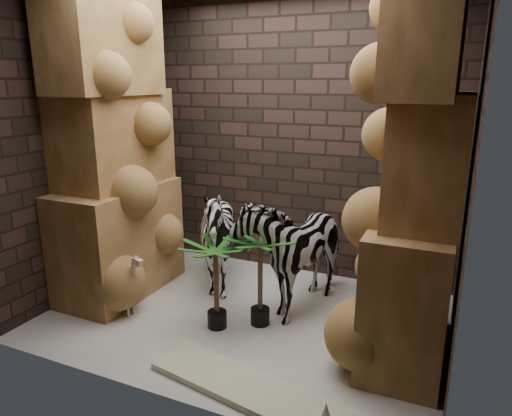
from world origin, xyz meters
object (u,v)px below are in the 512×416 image
at_px(zebra_left, 217,243).
at_px(surfboard, 253,391).
at_px(palm_back, 216,285).
at_px(palm_front, 260,280).
at_px(zebra_right, 294,238).
at_px(giraffe_toy, 123,281).

bearing_deg(zebra_left, surfboard, -37.42).
relative_size(palm_back, surfboard, 0.50).
height_order(zebra_left, surfboard, zebra_left).
distance_m(zebra_left, palm_front, 0.82).
height_order(palm_front, palm_back, palm_front).
height_order(zebra_right, palm_back, zebra_right).
xyz_separation_m(zebra_left, surfboard, (1.01, -1.37, -0.50)).
relative_size(zebra_right, surfboard, 0.83).
distance_m(palm_front, palm_back, 0.38).
relative_size(palm_front, palm_back, 1.05).
distance_m(zebra_left, surfboard, 1.77).
xyz_separation_m(zebra_right, palm_back, (-0.45, -0.73, -0.26)).
distance_m(zebra_right, palm_back, 0.90).
bearing_deg(surfboard, giraffe_toy, 170.07).
distance_m(giraffe_toy, palm_front, 1.28).
height_order(zebra_right, giraffe_toy, zebra_right).
distance_m(zebra_right, zebra_left, 0.81).
xyz_separation_m(giraffe_toy, palm_front, (1.24, 0.33, 0.10)).
bearing_deg(palm_back, giraffe_toy, -172.03).
xyz_separation_m(giraffe_toy, palm_back, (0.91, 0.13, 0.08)).
distance_m(zebra_left, palm_back, 0.76).
bearing_deg(surfboard, zebra_right, 108.80).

